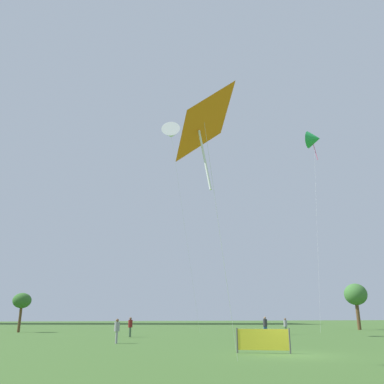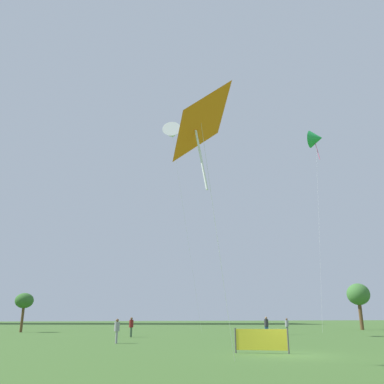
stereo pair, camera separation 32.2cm
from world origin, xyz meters
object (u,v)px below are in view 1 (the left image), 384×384
object	(u,v)px
person_standing_2	(265,325)
kite_flying_3	(314,139)
park_tree_2	(22,301)
person_standing_0	(285,325)
person_standing_3	(130,326)
kite_flying_4	(171,133)
park_tree_0	(356,295)
person_standing_1	(117,329)
event_banner	(263,340)
kite_flying_0	(204,124)

from	to	relation	value
person_standing_2	kite_flying_3	bearing A→B (deg)	-126.18
person_standing_2	park_tree_2	bearing A→B (deg)	-17.90
person_standing_0	person_standing_3	world-z (taller)	person_standing_3
person_standing_2	person_standing_3	xyz separation A→B (m)	(-12.96, 1.33, -0.03)
kite_flying_4	park_tree_2	world-z (taller)	kite_flying_4
kite_flying_4	park_tree_0	world-z (taller)	kite_flying_4
person_standing_1	event_banner	distance (m)	11.97
event_banner	person_standing_2	bearing A→B (deg)	63.35
person_standing_1	kite_flying_0	size ratio (longest dim) A/B	0.15
person_standing_3	park_tree_0	xyz separation A→B (m)	(33.50, 11.15, 3.71)
kite_flying_0	kite_flying_4	world-z (taller)	kite_flying_4
kite_flying_4	kite_flying_0	bearing A→B (deg)	-99.79
person_standing_0	kite_flying_0	distance (m)	30.18
park_tree_2	kite_flying_4	bearing A→B (deg)	-41.93
person_standing_3	person_standing_0	bearing A→B (deg)	110.38
person_standing_0	park_tree_0	bearing A→B (deg)	133.57
person_standing_3	kite_flying_3	distance (m)	41.58
event_banner	person_standing_0	bearing A→B (deg)	58.10
park_tree_0	kite_flying_3	bearing A→B (deg)	178.46
person_standing_3	kite_flying_4	size ratio (longest dim) A/B	0.08
kite_flying_0	kite_flying_3	xyz separation A→B (m)	(29.57, 34.49, 18.22)
kite_flying_4	event_banner	bearing A→B (deg)	-88.81
person_standing_3	park_tree_2	world-z (taller)	park_tree_2
person_standing_2	kite_flying_3	size ratio (longest dim) A/B	0.06
person_standing_3	kite_flying_0	bearing A→B (deg)	18.27
person_standing_2	kite_flying_0	xyz separation A→B (m)	(-13.33, -21.90, 9.14)
person_standing_0	park_tree_2	size ratio (longest dim) A/B	0.36
park_tree_0	kite_flying_0	bearing A→B (deg)	-134.58
kite_flying_0	park_tree_2	distance (m)	40.02
kite_flying_4	park_tree_0	distance (m)	35.43
kite_flying_3	event_banner	size ratio (longest dim) A/B	11.99
person_standing_2	park_tree_0	distance (m)	24.31
kite_flying_4	park_tree_2	bearing A→B (deg)	138.07
park_tree_2	park_tree_0	bearing A→B (deg)	-4.68
kite_flying_4	park_tree_2	distance (m)	26.91
park_tree_0	park_tree_2	world-z (taller)	park_tree_0
kite_flying_4	person_standing_0	bearing A→B (deg)	-5.10
person_standing_2	event_banner	world-z (taller)	person_standing_2
person_standing_3	kite_flying_3	world-z (taller)	kite_flying_3
person_standing_2	event_banner	distance (m)	19.32
person_standing_1	kite_flying_3	world-z (taller)	kite_flying_3
park_tree_0	person_standing_3	bearing A→B (deg)	-161.59
person_standing_3	event_banner	size ratio (longest dim) A/B	0.70
person_standing_3	kite_flying_4	distance (m)	20.96
event_banner	park_tree_0	bearing A→B (deg)	45.53
kite_flying_3	kite_flying_0	bearing A→B (deg)	-130.61
person_standing_0	person_standing_2	bearing A→B (deg)	-50.20
kite_flying_4	event_banner	distance (m)	28.93
person_standing_3	kite_flying_3	size ratio (longest dim) A/B	0.06
kite_flying_4	person_standing_3	bearing A→B (deg)	-159.85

